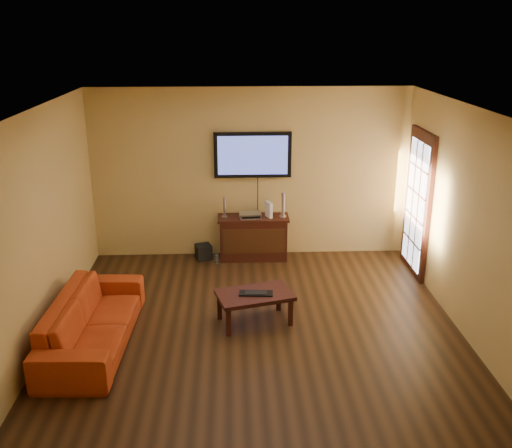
{
  "coord_description": "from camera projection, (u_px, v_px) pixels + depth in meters",
  "views": [
    {
      "loc": [
        -0.28,
        -6.26,
        3.57
      ],
      "look_at": [
        0.02,
        0.8,
        1.1
      ],
      "focal_mm": 40.0,
      "sensor_mm": 36.0,
      "label": 1
    }
  ],
  "objects": [
    {
      "name": "bottle",
      "position": [
        217.0,
        260.0,
        8.94
      ],
      "size": [
        0.07,
        0.07,
        0.19
      ],
      "color": "white",
      "rests_on": "ground"
    },
    {
      "name": "game_console",
      "position": [
        269.0,
        210.0,
        8.97
      ],
      "size": [
        0.11,
        0.18,
        0.25
      ],
      "primitive_type": "cube",
      "rotation": [
        0.0,
        0.0,
        0.39
      ],
      "color": "white",
      "rests_on": "media_console"
    },
    {
      "name": "sofa",
      "position": [
        92.0,
        313.0,
        6.62
      ],
      "size": [
        0.69,
        2.12,
        0.82
      ],
      "primitive_type": "imported",
      "rotation": [
        0.0,
        0.0,
        1.53
      ],
      "color": "#AB3713",
      "rests_on": "ground"
    },
    {
      "name": "media_console",
      "position": [
        253.0,
        237.0,
        9.13
      ],
      "size": [
        1.12,
        0.43,
        0.7
      ],
      "color": "black",
      "rests_on": "ground"
    },
    {
      "name": "room_walls",
      "position": [
        255.0,
        184.0,
        7.13
      ],
      "size": [
        5.0,
        5.0,
        5.0
      ],
      "color": "tan",
      "rests_on": "ground"
    },
    {
      "name": "speaker_left",
      "position": [
        224.0,
        208.0,
        8.97
      ],
      "size": [
        0.09,
        0.09,
        0.32
      ],
      "color": "silver",
      "rests_on": "media_console"
    },
    {
      "name": "av_receiver",
      "position": [
        250.0,
        215.0,
        8.97
      ],
      "size": [
        0.35,
        0.27,
        0.08
      ],
      "primitive_type": "cube",
      "rotation": [
        0.0,
        0.0,
        0.08
      ],
      "color": "silver",
      "rests_on": "media_console"
    },
    {
      "name": "subwoofer",
      "position": [
        204.0,
        252.0,
        9.18
      ],
      "size": [
        0.3,
        0.3,
        0.24
      ],
      "primitive_type": "cube",
      "rotation": [
        0.0,
        0.0,
        0.33
      ],
      "color": "black",
      "rests_on": "ground"
    },
    {
      "name": "speaker_right",
      "position": [
        283.0,
        206.0,
        8.96
      ],
      "size": [
        0.11,
        0.11,
        0.39
      ],
      "color": "silver",
      "rests_on": "media_console"
    },
    {
      "name": "coffee_table",
      "position": [
        255.0,
        297.0,
        7.14
      ],
      "size": [
        1.03,
        0.78,
        0.41
      ],
      "color": "black",
      "rests_on": "ground"
    },
    {
      "name": "television",
      "position": [
        253.0,
        155.0,
        8.86
      ],
      "size": [
        1.21,
        0.08,
        0.71
      ],
      "color": "black",
      "rests_on": "ground"
    },
    {
      "name": "french_door",
      "position": [
        417.0,
        205.0,
        8.45
      ],
      "size": [
        0.07,
        1.02,
        2.22
      ],
      "color": "black",
      "rests_on": "ground"
    },
    {
      "name": "ground_plane",
      "position": [
        257.0,
        328.0,
        7.1
      ],
      "size": [
        5.0,
        5.0,
        0.0
      ],
      "primitive_type": "plane",
      "color": "black",
      "rests_on": "ground"
    },
    {
      "name": "keyboard",
      "position": [
        256.0,
        293.0,
        7.09
      ],
      "size": [
        0.43,
        0.19,
        0.03
      ],
      "color": "black",
      "rests_on": "coffee_table"
    }
  ]
}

